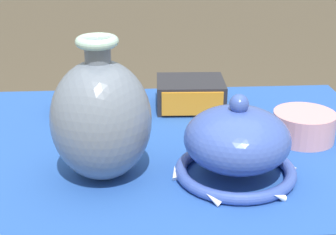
# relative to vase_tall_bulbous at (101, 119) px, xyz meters

# --- Properties ---
(display_table) EXTENTS (0.98, 0.70, 0.69)m
(display_table) POSITION_rel_vase_tall_bulbous_xyz_m (0.11, 0.13, -0.19)
(display_table) COLOR olive
(display_table) RESTS_ON ground_plane
(vase_tall_bulbous) EXTENTS (0.18, 0.18, 0.26)m
(vase_tall_bulbous) POSITION_rel_vase_tall_bulbous_xyz_m (0.00, 0.00, 0.00)
(vase_tall_bulbous) COLOR slate
(vase_tall_bulbous) RESTS_ON display_table
(vase_dome_bell) EXTENTS (0.24, 0.22, 0.16)m
(vase_dome_bell) POSITION_rel_vase_tall_bulbous_xyz_m (0.24, -0.02, -0.05)
(vase_dome_bell) COLOR #3851A8
(vase_dome_bell) RESTS_ON display_table
(mosaic_tile_box) EXTENTS (0.17, 0.15, 0.07)m
(mosaic_tile_box) POSITION_rel_vase_tall_bulbous_xyz_m (0.20, 0.34, -0.08)
(mosaic_tile_box) COLOR #232328
(mosaic_tile_box) RESTS_ON display_table
(pot_squat_rose) EXTENTS (0.13, 0.13, 0.06)m
(pot_squat_rose) POSITION_rel_vase_tall_bulbous_xyz_m (0.42, 0.13, -0.08)
(pot_squat_rose) COLOR #D19399
(pot_squat_rose) RESTS_ON display_table
(jar_round_charcoal) EXTENTS (0.14, 0.14, 0.10)m
(jar_round_charcoal) POSITION_rel_vase_tall_bulbous_xyz_m (-0.06, 0.33, -0.07)
(jar_round_charcoal) COLOR #2D2D33
(jar_round_charcoal) RESTS_ON display_table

